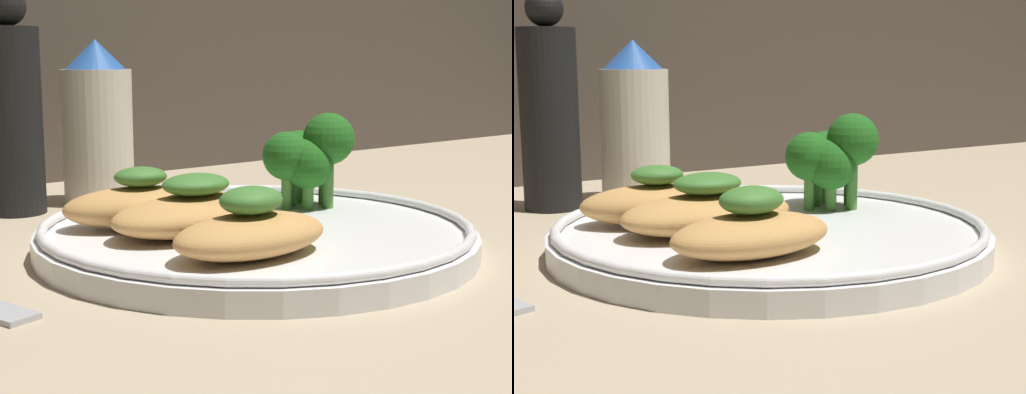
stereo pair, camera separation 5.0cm
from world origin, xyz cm
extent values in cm
cube|color=tan|center=(0.00, 0.00, -0.50)|extent=(180.00, 180.00, 1.00)
cylinder|color=white|center=(0.00, 0.00, 0.70)|extent=(28.03, 28.03, 1.40)
torus|color=white|center=(0.00, 0.00, 1.70)|extent=(27.43, 27.43, 0.60)
ellipsoid|color=tan|center=(-4.84, -5.54, 2.58)|extent=(9.62, 5.57, 2.37)
ellipsoid|color=#3D752D|center=(-4.84, -5.54, 4.54)|extent=(3.76, 3.01, 1.54)
ellipsoid|color=tan|center=(-4.10, 0.79, 2.64)|extent=(11.47, 6.62, 2.47)
ellipsoid|color=#3D752D|center=(-4.10, 0.79, 4.54)|extent=(4.47, 3.62, 1.33)
ellipsoid|color=tan|center=(-5.59, 4.83, 2.72)|extent=(11.11, 8.09, 2.64)
ellipsoid|color=#3D752D|center=(-5.59, 4.83, 4.68)|extent=(4.12, 3.70, 1.28)
cylinder|color=#4C8E38|center=(9.08, 3.13, 3.05)|extent=(0.90, 0.90, 3.31)
sphere|color=#1E5B19|center=(9.08, 3.13, 5.55)|extent=(2.42, 2.42, 2.42)
cylinder|color=#4C8E38|center=(8.15, 4.89, 2.62)|extent=(0.74, 0.74, 2.44)
sphere|color=#1E5B19|center=(8.15, 4.89, 5.07)|extent=(3.54, 3.54, 3.54)
cylinder|color=#4C8E38|center=(6.82, 4.52, 2.58)|extent=(0.95, 0.95, 2.37)
sphere|color=#1E5B19|center=(6.82, 4.52, 4.95)|extent=(3.38, 3.38, 3.38)
cylinder|color=#4C8E38|center=(5.57, 3.41, 2.73)|extent=(0.74, 0.74, 2.66)
sphere|color=#1E5B19|center=(5.57, 3.41, 5.28)|extent=(3.48, 3.48, 3.48)
cylinder|color=#4C8E38|center=(6.77, 2.42, 2.43)|extent=(0.81, 0.81, 2.06)
sphere|color=#1E5B19|center=(6.77, 2.42, 4.73)|extent=(3.61, 3.61, 3.61)
cylinder|color=#4C8E38|center=(8.28, 1.94, 3.27)|extent=(0.81, 0.81, 3.74)
sphere|color=#1E5B19|center=(8.28, 1.94, 6.45)|extent=(3.73, 3.73, 3.73)
cylinder|color=beige|center=(-0.41, 21.12, 5.61)|extent=(5.87, 5.87, 11.22)
cone|color=#23519E|center=(-0.41, 21.12, 12.45)|extent=(4.99, 4.99, 2.47)
cylinder|color=black|center=(-7.32, 21.12, 7.26)|extent=(4.62, 4.62, 14.53)
sphere|color=black|center=(-7.32, 21.12, 16.03)|extent=(3.00, 3.00, 3.00)
camera|label=1|loc=(-30.98, -38.27, 12.18)|focal=55.00mm
camera|label=2|loc=(-26.94, -41.21, 12.18)|focal=55.00mm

